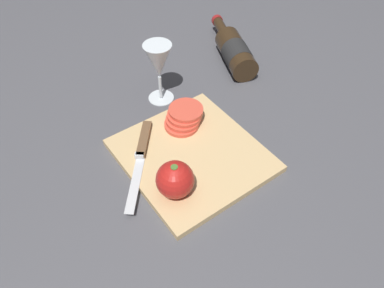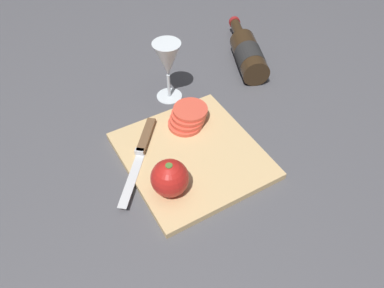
% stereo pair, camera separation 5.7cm
% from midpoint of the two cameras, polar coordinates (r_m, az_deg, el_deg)
% --- Properties ---
extents(ground_plane, '(3.00, 3.00, 0.00)m').
position_cam_midpoint_polar(ground_plane, '(0.90, -0.31, 0.11)').
color(ground_plane, '#4C4C51').
extents(cutting_board, '(0.32, 0.30, 0.02)m').
position_cam_midpoint_polar(cutting_board, '(0.87, 1.90, -1.79)').
color(cutting_board, tan).
rests_on(cutting_board, ground_plane).
extents(wine_bottle, '(0.29, 0.16, 0.08)m').
position_cam_midpoint_polar(wine_bottle, '(1.14, 9.99, 13.29)').
color(wine_bottle, '#332314').
rests_on(wine_bottle, ground_plane).
extents(wine_glass, '(0.07, 0.07, 0.17)m').
position_cam_midpoint_polar(wine_glass, '(0.97, -2.03, 12.35)').
color(wine_glass, silver).
rests_on(wine_glass, ground_plane).
extents(whole_tomato, '(0.08, 0.08, 0.08)m').
position_cam_midpoint_polar(whole_tomato, '(0.76, -1.25, -5.29)').
color(whole_tomato, red).
rests_on(whole_tomato, cutting_board).
extents(knife, '(0.21, 0.18, 0.01)m').
position_cam_midpoint_polar(knife, '(0.88, -5.49, 0.10)').
color(knife, silver).
rests_on(knife, cutting_board).
extents(tomato_slice_stack_near, '(0.10, 0.11, 0.04)m').
position_cam_midpoint_polar(tomato_slice_stack_near, '(0.92, 1.16, 4.09)').
color(tomato_slice_stack_near, '#DB4C38').
rests_on(tomato_slice_stack_near, cutting_board).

